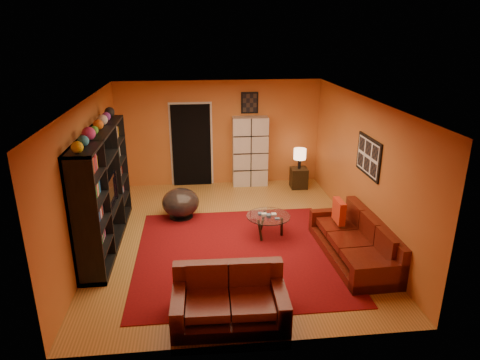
{
  "coord_description": "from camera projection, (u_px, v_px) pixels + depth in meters",
  "views": [
    {
      "loc": [
        -0.61,
        -7.36,
        3.79
      ],
      "look_at": [
        0.2,
        0.1,
        1.1
      ],
      "focal_mm": 32.0,
      "sensor_mm": 36.0,
      "label": 1
    }
  ],
  "objects": [
    {
      "name": "loveseat",
      "position": [
        229.0,
        298.0,
        5.86
      ],
      "size": [
        1.57,
        0.98,
        0.85
      ],
      "rotation": [
        0.0,
        0.0,
        1.54
      ],
      "color": "#471009",
      "rests_on": "rug"
    },
    {
      "name": "bowl_chair",
      "position": [
        181.0,
        203.0,
        8.91
      ],
      "size": [
        0.78,
        0.78,
        0.63
      ],
      "color": "black",
      "rests_on": "floor"
    },
    {
      "name": "throw_pillow",
      "position": [
        339.0,
        211.0,
        7.77
      ],
      "size": [
        0.12,
        0.42,
        0.42
      ],
      "primitive_type": "cube",
      "color": "red",
      "rests_on": "sofa"
    },
    {
      "name": "floor",
      "position": [
        230.0,
        236.0,
        8.23
      ],
      "size": [
        6.0,
        6.0,
        0.0
      ],
      "primitive_type": "plane",
      "color": "olive",
      "rests_on": "ground"
    },
    {
      "name": "wall_art_right",
      "position": [
        369.0,
        156.0,
        7.67
      ],
      "size": [
        0.03,
        1.0,
        0.7
      ],
      "primitive_type": "cube",
      "color": "black",
      "rests_on": "wall_right"
    },
    {
      "name": "entertainment_unit",
      "position": [
        103.0,
        189.0,
        7.65
      ],
      "size": [
        0.45,
        3.0,
        2.1
      ],
      "primitive_type": "cube",
      "color": "black",
      "rests_on": "floor"
    },
    {
      "name": "wall_right",
      "position": [
        362.0,
        167.0,
        8.05
      ],
      "size": [
        0.0,
        6.0,
        6.0
      ],
      "primitive_type": "plane",
      "rotation": [
        1.57,
        0.0,
        -1.57
      ],
      "color": "#BA6228",
      "rests_on": "floor"
    },
    {
      "name": "rug",
      "position": [
        239.0,
        253.0,
        7.59
      ],
      "size": [
        3.6,
        3.6,
        0.01
      ],
      "primitive_type": "cube",
      "color": "#5B0A0E",
      "rests_on": "floor"
    },
    {
      "name": "wall_front",
      "position": [
        252.0,
        253.0,
        4.99
      ],
      "size": [
        6.0,
        0.0,
        6.0
      ],
      "primitive_type": "plane",
      "rotation": [
        -1.57,
        0.0,
        0.0
      ],
      "color": "#BA6228",
      "rests_on": "floor"
    },
    {
      "name": "side_table",
      "position": [
        299.0,
        178.0,
        10.63
      ],
      "size": [
        0.41,
        0.41,
        0.5
      ],
      "primitive_type": "cube",
      "rotation": [
        0.0,
        0.0,
        -0.03
      ],
      "color": "black",
      "rests_on": "floor"
    },
    {
      "name": "storage_cabinet",
      "position": [
        250.0,
        152.0,
        10.64
      ],
      "size": [
        0.88,
        0.4,
        1.73
      ],
      "primitive_type": "cube",
      "rotation": [
        0.0,
        0.0,
        -0.02
      ],
      "color": "beige",
      "rests_on": "floor"
    },
    {
      "name": "coffee_table",
      "position": [
        268.0,
        218.0,
        8.1
      ],
      "size": [
        0.83,
        0.83,
        0.41
      ],
      "rotation": [
        0.0,
        0.0,
        -0.28
      ],
      "color": "silver",
      "rests_on": "floor"
    },
    {
      "name": "wall_left",
      "position": [
        89.0,
        177.0,
        7.54
      ],
      "size": [
        0.0,
        6.0,
        6.0
      ],
      "primitive_type": "plane",
      "rotation": [
        1.57,
        0.0,
        1.57
      ],
      "color": "#BA6228",
      "rests_on": "floor"
    },
    {
      "name": "sofa",
      "position": [
        358.0,
        242.0,
        7.39
      ],
      "size": [
        0.99,
        2.25,
        0.85
      ],
      "rotation": [
        0.0,
        0.0,
        0.04
      ],
      "color": "#471009",
      "rests_on": "rug"
    },
    {
      "name": "wall_art_back",
      "position": [
        250.0,
        103.0,
        10.41
      ],
      "size": [
        0.42,
        0.03,
        0.52
      ],
      "primitive_type": "cube",
      "color": "black",
      "rests_on": "wall_back"
    },
    {
      "name": "tv",
      "position": [
        106.0,
        193.0,
        7.65
      ],
      "size": [
        0.94,
        0.12,
        0.54
      ],
      "primitive_type": "imported",
      "rotation": [
        0.0,
        0.0,
        1.57
      ],
      "color": "black",
      "rests_on": "entertainment_unit"
    },
    {
      "name": "wall_back",
      "position": [
        219.0,
        133.0,
        10.6
      ],
      "size": [
        6.0,
        0.0,
        6.0
      ],
      "primitive_type": "plane",
      "rotation": [
        1.57,
        0.0,
        0.0
      ],
      "color": "#BA6228",
      "rests_on": "floor"
    },
    {
      "name": "table_lamp",
      "position": [
        300.0,
        155.0,
        10.42
      ],
      "size": [
        0.3,
        0.3,
        0.5
      ],
      "color": "black",
      "rests_on": "side_table"
    },
    {
      "name": "ceiling",
      "position": [
        229.0,
        100.0,
        7.36
      ],
      "size": [
        6.0,
        6.0,
        0.0
      ],
      "primitive_type": "plane",
      "rotation": [
        3.14,
        0.0,
        0.0
      ],
      "color": "white",
      "rests_on": "wall_back"
    },
    {
      "name": "doorway",
      "position": [
        191.0,
        146.0,
        10.59
      ],
      "size": [
        0.95,
        0.1,
        2.04
      ],
      "primitive_type": "cube",
      "color": "black",
      "rests_on": "floor"
    }
  ]
}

